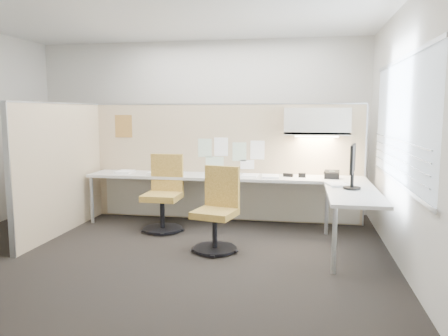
% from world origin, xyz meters
% --- Properties ---
extents(floor, '(5.50, 4.50, 0.01)m').
position_xyz_m(floor, '(0.00, 0.00, -0.01)').
color(floor, black).
rests_on(floor, ground).
extents(ceiling, '(5.50, 4.50, 0.01)m').
position_xyz_m(ceiling, '(0.00, 0.00, 2.80)').
color(ceiling, white).
rests_on(ceiling, wall_back).
extents(wall_back, '(5.50, 0.02, 2.80)m').
position_xyz_m(wall_back, '(0.00, 2.25, 1.40)').
color(wall_back, beige).
rests_on(wall_back, ground).
extents(wall_front, '(5.50, 0.02, 2.80)m').
position_xyz_m(wall_front, '(0.00, -2.25, 1.40)').
color(wall_front, beige).
rests_on(wall_front, ground).
extents(wall_right, '(0.02, 4.50, 2.80)m').
position_xyz_m(wall_right, '(2.75, 0.00, 1.40)').
color(wall_right, beige).
rests_on(wall_right, ground).
extents(window_pane, '(0.01, 2.80, 1.30)m').
position_xyz_m(window_pane, '(2.73, 0.00, 1.55)').
color(window_pane, '#94A3AC').
rests_on(window_pane, wall_right).
extents(partition_back, '(4.10, 0.06, 1.75)m').
position_xyz_m(partition_back, '(0.55, 1.60, 0.88)').
color(partition_back, '#C8AE8A').
rests_on(partition_back, floor).
extents(partition_left, '(0.06, 2.20, 1.75)m').
position_xyz_m(partition_left, '(-1.50, 0.50, 0.88)').
color(partition_left, '#C8AE8A').
rests_on(partition_left, floor).
extents(desk, '(4.00, 2.07, 0.73)m').
position_xyz_m(desk, '(0.93, 1.13, 0.60)').
color(desk, beige).
rests_on(desk, floor).
extents(overhead_bin, '(0.90, 0.36, 0.38)m').
position_xyz_m(overhead_bin, '(1.90, 1.39, 1.51)').
color(overhead_bin, beige).
rests_on(overhead_bin, partition_back).
extents(task_light_strip, '(0.60, 0.06, 0.02)m').
position_xyz_m(task_light_strip, '(1.90, 1.39, 1.30)').
color(task_light_strip, '#FFEABF').
rests_on(task_light_strip, overhead_bin).
extents(pinned_papers, '(1.01, 0.00, 0.47)m').
position_xyz_m(pinned_papers, '(0.63, 1.57, 1.03)').
color(pinned_papers, '#8CBF8C').
rests_on(pinned_papers, partition_back).
extents(poster, '(0.28, 0.00, 0.35)m').
position_xyz_m(poster, '(-1.05, 1.57, 1.42)').
color(poster, orange).
rests_on(poster, partition_back).
extents(chair_left, '(0.55, 0.55, 1.04)m').
position_xyz_m(chair_left, '(-0.18, 0.85, 0.49)').
color(chair_left, black).
rests_on(chair_left, floor).
extents(chair_right, '(0.55, 0.57, 0.98)m').
position_xyz_m(chair_right, '(0.73, 0.11, 0.46)').
color(chair_right, black).
rests_on(chair_right, floor).
extents(monitor, '(0.21, 0.50, 0.53)m').
position_xyz_m(monitor, '(2.30, 0.44, 1.04)').
color(monitor, black).
rests_on(monitor, desk).
extents(phone, '(0.22, 0.21, 0.12)m').
position_xyz_m(phone, '(2.11, 1.26, 0.78)').
color(phone, black).
rests_on(phone, desk).
extents(stapler, '(0.15, 0.08, 0.05)m').
position_xyz_m(stapler, '(1.52, 1.30, 0.76)').
color(stapler, black).
rests_on(stapler, desk).
extents(tape_dispenser, '(0.10, 0.07, 0.06)m').
position_xyz_m(tape_dispenser, '(1.71, 1.29, 0.76)').
color(tape_dispenser, black).
rests_on(tape_dispenser, desk).
extents(coat_hook, '(0.18, 0.43, 1.31)m').
position_xyz_m(coat_hook, '(-1.58, -0.17, 1.42)').
color(coat_hook, silver).
rests_on(coat_hook, partition_left).
extents(paper_stack_0, '(0.24, 0.31, 0.03)m').
position_xyz_m(paper_stack_0, '(-0.93, 1.29, 0.74)').
color(paper_stack_0, white).
rests_on(paper_stack_0, desk).
extents(paper_stack_1, '(0.25, 0.31, 0.02)m').
position_xyz_m(paper_stack_1, '(-0.42, 1.32, 0.74)').
color(paper_stack_1, white).
rests_on(paper_stack_1, desk).
extents(paper_stack_2, '(0.25, 0.31, 0.01)m').
position_xyz_m(paper_stack_2, '(0.97, 1.30, 0.74)').
color(paper_stack_2, white).
rests_on(paper_stack_2, desk).
extents(paper_stack_3, '(0.25, 0.32, 0.02)m').
position_xyz_m(paper_stack_3, '(1.28, 1.21, 0.74)').
color(paper_stack_3, white).
rests_on(paper_stack_3, desk).
extents(paper_stack_4, '(0.30, 0.35, 0.02)m').
position_xyz_m(paper_stack_4, '(2.14, 0.68, 0.74)').
color(paper_stack_4, white).
rests_on(paper_stack_4, desk).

